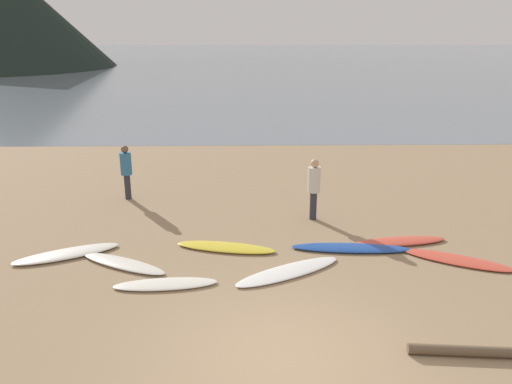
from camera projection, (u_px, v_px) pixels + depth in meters
name	position (u px, v px, depth m)	size (l,w,h in m)	color
ground_plane	(262.00, 177.00, 17.32)	(120.00, 120.00, 0.20)	#997C5B
ocean_water	(249.00, 60.00, 68.81)	(140.00, 100.00, 0.01)	slate
surfboard_0	(67.00, 254.00, 11.25)	(2.23, 0.59, 0.09)	silver
surfboard_1	(123.00, 264.00, 10.80)	(2.11, 0.48, 0.09)	silver
surfboard_2	(166.00, 284.00, 9.96)	(1.99, 0.51, 0.07)	silver
surfboard_3	(226.00, 247.00, 11.58)	(2.26, 0.55, 0.09)	yellow
surfboard_4	(288.00, 271.00, 10.47)	(2.44, 0.59, 0.07)	white
surfboard_5	(351.00, 248.00, 11.54)	(2.65, 0.53, 0.09)	#1E479E
surfboard_6	(400.00, 241.00, 11.90)	(2.18, 0.51, 0.09)	#D84C38
surfboard_7	(458.00, 260.00, 10.98)	(2.25, 0.56, 0.07)	#D84C38
person_0	(126.00, 168.00, 14.60)	(0.32, 0.32, 1.57)	#2D2D38
person_1	(314.00, 184.00, 13.07)	(0.32, 0.32, 1.60)	#2D2D38
driftwood_log	(468.00, 351.00, 7.86)	(0.17, 0.17, 1.80)	brown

